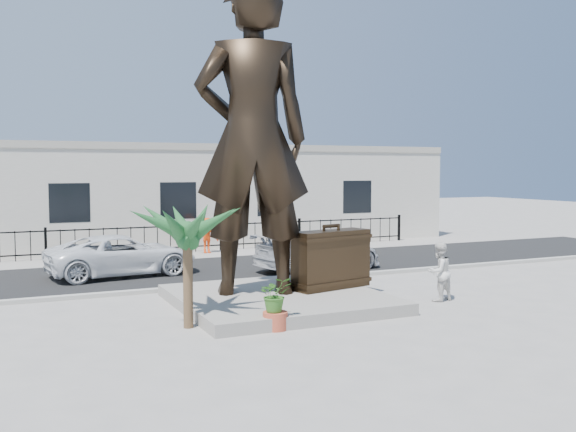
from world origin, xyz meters
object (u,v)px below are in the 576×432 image
Objects in this scene: car_white at (122,255)px; tourist at (439,272)px; suitcase at (331,259)px; statue at (252,137)px.

tourist is at bearing -144.60° from car_white.
car_white is (-4.56, 6.29, -0.40)m from suitcase.
statue reaches higher than car_white.
car_white is (-2.34, 6.03, -3.71)m from statue.
suitcase is 7.78m from car_white.
car_white is (-7.08, 7.77, -0.10)m from tourist.
tourist is (2.52, -1.48, -0.30)m from suitcase.
tourist reaches higher than car_white.
statue is at bearing -30.77° from tourist.
suitcase reaches higher than tourist.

